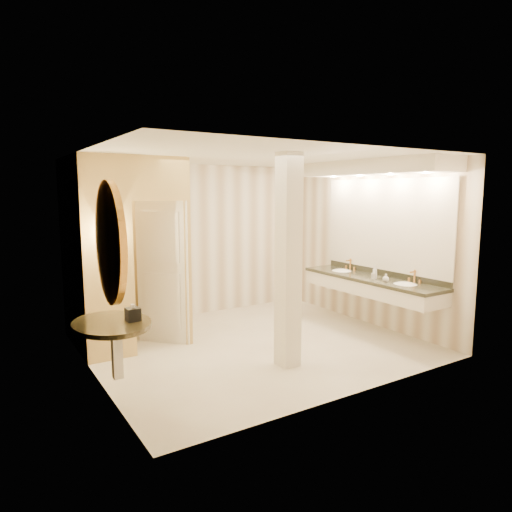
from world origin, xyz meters
The scene contains 16 objects.
floor centered at (0.00, 0.00, 0.00)m, with size 4.50×4.50×0.00m, color white.
ceiling centered at (0.00, 0.00, 2.70)m, with size 4.50×4.50×0.00m, color white.
wall_back centered at (0.00, 2.00, 1.35)m, with size 4.50×0.02×2.70m, color #EEE3CE.
wall_front centered at (0.00, -2.00, 1.35)m, with size 4.50×0.02×2.70m, color #EEE3CE.
wall_left centered at (-2.25, 0.00, 1.35)m, with size 0.02×4.00×2.70m, color #EEE3CE.
wall_right centered at (2.25, 0.00, 1.35)m, with size 0.02×4.00×2.70m, color #EEE3CE.
toilet_closet centered at (-1.14, 0.96, 1.39)m, with size 1.50×1.55×2.70m.
wall_sconce centered at (-1.93, 0.43, 1.73)m, with size 0.14×0.14×0.42m.
vanity centered at (1.98, -0.40, 1.63)m, with size 0.75×2.70×2.09m.
console_shelf centered at (-2.21, -0.76, 1.34)m, with size 0.99×0.99×1.94m.
pillar centered at (-0.06, -0.90, 1.35)m, with size 0.25×0.25×2.70m, color silver.
tissue_box centered at (-2.03, -0.84, 0.94)m, with size 0.14×0.14×0.14m, color black.
toilet centered at (-1.57, 1.54, 0.41)m, with size 0.45×0.80×0.81m, color white.
soap_bottle_a centered at (1.84, -0.56, 0.95)m, with size 0.06×0.07×0.14m, color beige.
soap_bottle_b centered at (1.84, -0.80, 0.94)m, with size 0.10×0.10×0.12m, color silver.
soap_bottle_c centered at (1.95, -0.48, 0.97)m, with size 0.07×0.08×0.19m, color #C6B28C.
Camera 1 is at (-3.42, -5.47, 2.22)m, focal length 32.00 mm.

